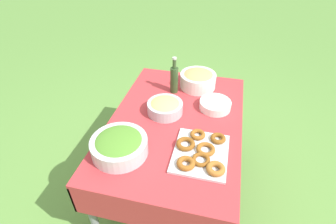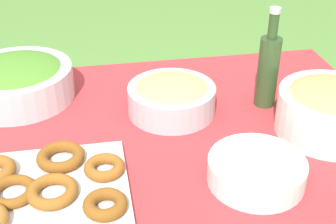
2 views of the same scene
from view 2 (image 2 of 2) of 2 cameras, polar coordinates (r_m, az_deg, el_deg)
The scene contains 7 objects.
picnic_table at distance 1.36m, azimuth -1.75°, elevation -5.71°, with size 1.37×0.91×0.73m.
salad_bowl at distance 1.51m, azimuth -17.99°, elevation 3.77°, with size 0.34×0.34×0.12m.
pasta_bowl at distance 1.36m, azimuth 0.44°, elevation 1.91°, with size 0.26×0.26×0.10m.
donut_platter at distance 1.12m, azimuth -15.03°, elevation -8.92°, with size 0.39×0.34×0.05m.
plate_stack at distance 1.13m, azimuth 10.72°, elevation -7.06°, with size 0.23×0.23×0.06m.
olive_oil_bottle at distance 1.41m, azimuth 12.11°, elevation 5.22°, with size 0.06×0.06×0.30m.
bread_bowl at distance 1.34m, azimuth 19.35°, elevation 0.44°, with size 0.29×0.29×0.14m.
Camera 2 is at (-0.15, -1.07, 1.45)m, focal length 50.00 mm.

